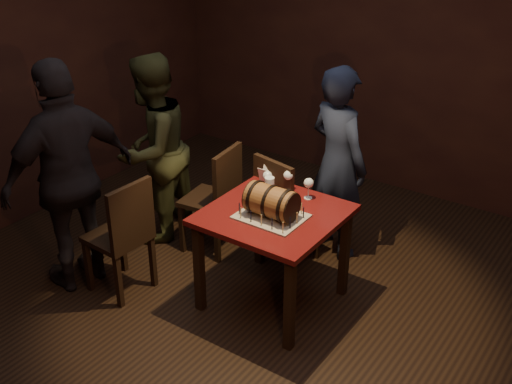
% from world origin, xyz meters
% --- Properties ---
extents(room_shell, '(5.04, 5.04, 2.80)m').
position_xyz_m(room_shell, '(0.00, 0.00, 1.40)').
color(room_shell, black).
rests_on(room_shell, ground).
extents(pub_table, '(0.90, 0.90, 0.75)m').
position_xyz_m(pub_table, '(0.08, 0.19, 0.64)').
color(pub_table, '#450B0C').
rests_on(pub_table, ground).
extents(cake_board, '(0.45, 0.35, 0.01)m').
position_xyz_m(cake_board, '(0.11, 0.12, 0.76)').
color(cake_board, gray).
rests_on(cake_board, pub_table).
extents(barrel_cake, '(0.40, 0.24, 0.24)m').
position_xyz_m(barrel_cake, '(0.11, 0.12, 0.87)').
color(barrel_cake, brown).
rests_on(barrel_cake, cake_board).
extents(birthday_candles, '(0.40, 0.30, 0.09)m').
position_xyz_m(birthday_candles, '(0.11, 0.12, 0.80)').
color(birthday_candles, '#EEDB8E').
rests_on(birthday_candles, cake_board).
extents(wine_glass_left, '(0.07, 0.07, 0.16)m').
position_xyz_m(wine_glass_left, '(-0.14, 0.43, 0.87)').
color(wine_glass_left, silver).
rests_on(wine_glass_left, pub_table).
extents(wine_glass_mid, '(0.07, 0.07, 0.16)m').
position_xyz_m(wine_glass_mid, '(-0.02, 0.53, 0.87)').
color(wine_glass_mid, silver).
rests_on(wine_glass_mid, pub_table).
extents(wine_glass_right, '(0.07, 0.07, 0.16)m').
position_xyz_m(wine_glass_right, '(0.17, 0.50, 0.87)').
color(wine_glass_right, silver).
rests_on(wine_glass_right, pub_table).
extents(pint_of_ale, '(0.07, 0.07, 0.15)m').
position_xyz_m(pint_of_ale, '(-0.08, 0.37, 0.82)').
color(pint_of_ale, silver).
rests_on(pint_of_ale, pub_table).
extents(menu_card, '(0.10, 0.05, 0.13)m').
position_xyz_m(menu_card, '(-0.22, 0.53, 0.81)').
color(menu_card, white).
rests_on(menu_card, pub_table).
extents(chair_back, '(0.47, 0.47, 0.93)m').
position_xyz_m(chair_back, '(-0.16, 0.68, 0.52)').
color(chair_back, black).
rests_on(chair_back, ground).
extents(chair_left_rear, '(0.44, 0.44, 0.93)m').
position_xyz_m(chair_left_rear, '(-0.69, 0.53, 0.52)').
color(chair_left_rear, black).
rests_on(chair_left_rear, ground).
extents(chair_left_front, '(0.42, 0.42, 0.93)m').
position_xyz_m(chair_left_front, '(-0.88, -0.34, 0.52)').
color(chair_left_front, black).
rests_on(chair_left_front, ground).
extents(person_back, '(0.67, 0.55, 1.59)m').
position_xyz_m(person_back, '(0.09, 1.09, 0.80)').
color(person_back, black).
rests_on(person_back, ground).
extents(person_left_rear, '(0.70, 0.85, 1.60)m').
position_xyz_m(person_left_rear, '(-1.29, 0.43, 0.80)').
color(person_left_rear, '#37381C').
rests_on(person_left_rear, ground).
extents(person_left_front, '(0.63, 1.10, 1.77)m').
position_xyz_m(person_left_front, '(-1.29, -0.42, 0.88)').
color(person_left_front, black).
rests_on(person_left_front, ground).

